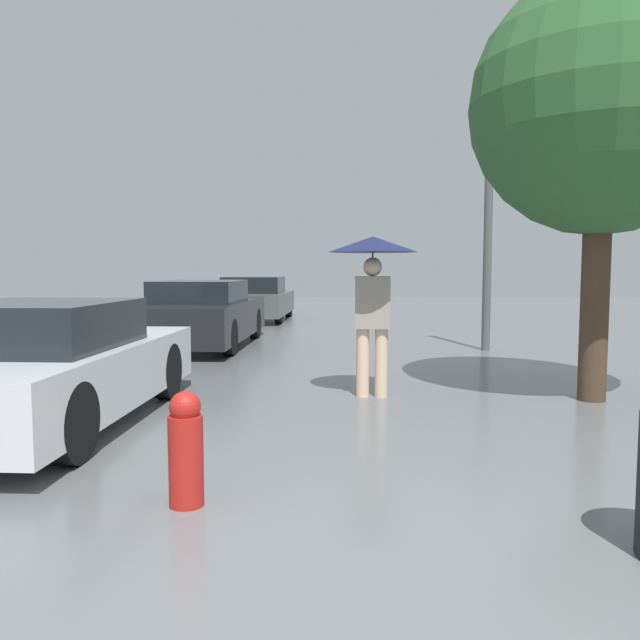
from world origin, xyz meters
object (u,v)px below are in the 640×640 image
pedestrian (373,271)px  tree (602,105)px  parked_car_middle (203,315)px  street_lamp (488,225)px  parked_car_nearest (45,366)px  parked_car_farthest (255,299)px  fire_hydrant (186,449)px

pedestrian → tree: (2.51, -0.06, 1.83)m
pedestrian → parked_car_middle: size_ratio=0.43×
street_lamp → parked_car_nearest: bearing=-133.0°
pedestrian → street_lamp: street_lamp is taller
parked_car_middle → tree: tree is taller
parked_car_farthest → pedestrian: bearing=-73.9°
tree → fire_hydrant: 5.88m
parked_car_farthest → tree: size_ratio=0.85×
parked_car_nearest → pedestrian: bearing=25.1°
parked_car_nearest → parked_car_farthest: 12.26m
pedestrian → street_lamp: bearing=62.7°
parked_car_farthest → parked_car_nearest: bearing=-90.3°
parked_car_nearest → parked_car_farthest: (0.07, 12.26, 0.03)m
parked_car_nearest → street_lamp: (5.39, 5.78, 1.72)m
parked_car_middle → parked_car_farthest: (0.05, 6.12, -0.01)m
parked_car_nearest → tree: tree is taller
parked_car_middle → parked_car_farthest: size_ratio=1.09×
parked_car_middle → street_lamp: (5.37, -0.37, 1.68)m
pedestrian → tree: 3.11m
parked_car_nearest → tree: (5.69, 1.43, 2.74)m
parked_car_nearest → tree: bearing=14.1°
parked_car_middle → tree: bearing=-39.8°
pedestrian → parked_car_nearest: 3.63m
street_lamp → fire_hydrant: (-3.49, -7.74, -1.92)m
parked_car_farthest → tree: tree is taller
tree → street_lamp: (-0.30, 4.35, -1.02)m
fire_hydrant → street_lamp: bearing=65.8°
street_lamp → fire_hydrant: 8.71m
parked_car_nearest → tree: 6.48m
parked_car_middle → street_lamp: size_ratio=1.04×
parked_car_farthest → fire_hydrant: bearing=-82.7°
parked_car_nearest → fire_hydrant: size_ratio=5.32×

